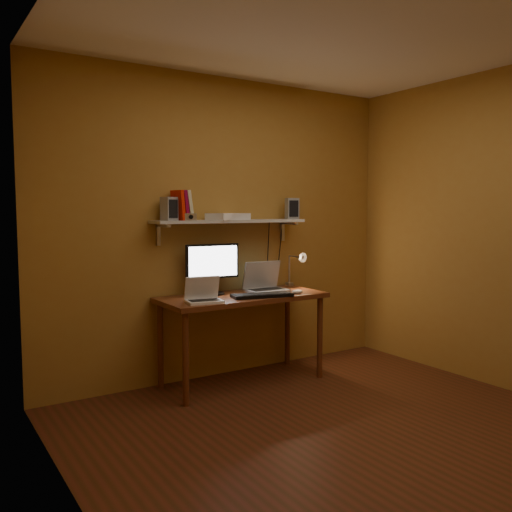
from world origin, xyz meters
TOP-DOWN VIEW (x-y plane):
  - room at (0.00, 0.00)m, footprint 3.44×3.24m
  - desk at (-0.02, 1.28)m, footprint 1.40×0.60m
  - wall_shelf at (-0.02, 1.47)m, footprint 1.40×0.25m
  - monitor at (-0.22, 1.45)m, footprint 0.47×0.21m
  - laptop at (0.26, 1.37)m, footprint 0.36×0.27m
  - netbook at (-0.46, 1.14)m, footprint 0.30×0.24m
  - keyboard at (0.06, 1.11)m, footprint 0.52×0.27m
  - mouse at (0.41, 1.09)m, footprint 0.11×0.08m
  - desk_lamp at (0.64, 1.41)m, footprint 0.09×0.23m
  - speaker_left at (-0.58, 1.48)m, footprint 0.13×0.13m
  - speaker_right at (0.62, 1.46)m, footprint 0.13×0.13m
  - books at (-0.47, 1.48)m, footprint 0.14×0.17m
  - shelf_camera at (-0.43, 1.40)m, footprint 0.10×0.06m
  - router at (-0.05, 1.47)m, footprint 0.38×0.31m

SIDE VIEW (x-z plane):
  - desk at x=-0.02m, z-range 0.29..1.04m
  - keyboard at x=0.06m, z-range 0.75..0.78m
  - mouse at x=0.41m, z-range 0.75..0.78m
  - netbook at x=-0.46m, z-range 0.71..0.91m
  - laptop at x=0.26m, z-range 0.69..0.95m
  - desk_lamp at x=0.64m, z-range 0.77..1.15m
  - monitor at x=-0.22m, z-range 0.78..1.20m
  - room at x=0.00m, z-range -0.02..2.62m
  - wall_shelf at x=-0.02m, z-range 1.26..1.46m
  - router at x=-0.05m, z-range 1.38..1.43m
  - shelf_camera at x=-0.43m, z-range 1.38..1.43m
  - speaker_left at x=-0.58m, z-range 1.38..1.56m
  - speaker_right at x=0.62m, z-range 1.38..1.57m
  - books at x=-0.47m, z-range 1.37..1.62m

